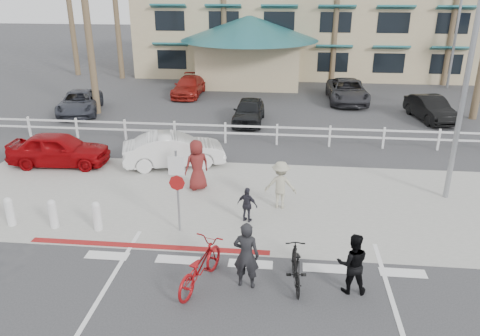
# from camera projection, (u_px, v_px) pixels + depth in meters

# --- Properties ---
(ground) EXTENTS (140.00, 140.00, 0.00)m
(ground) POSITION_uv_depth(u_px,v_px,m) (249.00, 278.00, 12.05)
(ground) COLOR #333335
(bike_path) EXTENTS (12.00, 16.00, 0.01)m
(bike_path) POSITION_uv_depth(u_px,v_px,m) (241.00, 331.00, 10.21)
(bike_path) COLOR #333335
(bike_path) RESTS_ON ground
(sidewalk_plaza) EXTENTS (22.00, 7.00, 0.01)m
(sidewalk_plaza) POSITION_uv_depth(u_px,v_px,m) (260.00, 201.00, 16.20)
(sidewalk_plaza) COLOR gray
(sidewalk_plaza) RESTS_ON ground
(cross_street) EXTENTS (40.00, 5.00, 0.01)m
(cross_street) POSITION_uv_depth(u_px,v_px,m) (266.00, 160.00, 19.89)
(cross_street) COLOR #333335
(cross_street) RESTS_ON ground
(parking_lot) EXTENTS (50.00, 16.00, 0.01)m
(parking_lot) POSITION_uv_depth(u_px,v_px,m) (274.00, 105.00, 28.65)
(parking_lot) COLOR #333335
(parking_lot) RESTS_ON ground
(curb_red) EXTENTS (7.00, 0.25, 0.02)m
(curb_red) POSITION_uv_depth(u_px,v_px,m) (148.00, 246.00, 13.44)
(curb_red) COLOR maroon
(curb_red) RESTS_ON ground
(rail_fence) EXTENTS (29.40, 0.16, 1.00)m
(rail_fence) POSITION_uv_depth(u_px,v_px,m) (279.00, 135.00, 21.50)
(rail_fence) COLOR silver
(rail_fence) RESTS_ON ground
(sign_post) EXTENTS (0.50, 0.10, 2.90)m
(sign_post) POSITION_uv_depth(u_px,v_px,m) (178.00, 187.00, 13.76)
(sign_post) COLOR gray
(sign_post) RESTS_ON ground
(bollard_0) EXTENTS (0.26, 0.26, 0.95)m
(bollard_0) POSITION_uv_depth(u_px,v_px,m) (97.00, 216.00, 14.18)
(bollard_0) COLOR silver
(bollard_0) RESTS_ON ground
(bollard_1) EXTENTS (0.26, 0.26, 0.95)m
(bollard_1) POSITION_uv_depth(u_px,v_px,m) (53.00, 214.00, 14.31)
(bollard_1) COLOR silver
(bollard_1) RESTS_ON ground
(bollard_2) EXTENTS (0.26, 0.26, 0.95)m
(bollard_2) POSITION_uv_depth(u_px,v_px,m) (10.00, 212.00, 14.45)
(bollard_2) COLOR silver
(bollard_2) RESTS_ON ground
(streetlight_0) EXTENTS (0.60, 2.00, 9.00)m
(streetlight_0) POSITION_uv_depth(u_px,v_px,m) (469.00, 69.00, 14.81)
(streetlight_0) COLOR gray
(streetlight_0) RESTS_ON ground
(streetlight_1) EXTENTS (0.60, 2.00, 9.50)m
(streetlight_1) POSITION_uv_depth(u_px,v_px,m) (459.00, 18.00, 31.25)
(streetlight_1) COLOR gray
(streetlight_1) RESTS_ON ground
(palm_10) EXTENTS (4.00, 4.00, 12.00)m
(palm_10) POSITION_uv_depth(u_px,v_px,m) (85.00, 2.00, 24.59)
(palm_10) COLOR black
(palm_10) RESTS_ON ground
(bike_red) EXTENTS (1.35, 2.24, 1.11)m
(bike_red) POSITION_uv_depth(u_px,v_px,m) (200.00, 266.00, 11.57)
(bike_red) COLOR maroon
(bike_red) RESTS_ON ground
(rider_red) EXTENTS (0.69, 0.50, 1.77)m
(rider_red) POSITION_uv_depth(u_px,v_px,m) (246.00, 255.00, 11.41)
(rider_red) COLOR black
(rider_red) RESTS_ON ground
(bike_black) EXTENTS (0.64, 1.78, 1.05)m
(bike_black) POSITION_uv_depth(u_px,v_px,m) (296.00, 267.00, 11.60)
(bike_black) COLOR black
(bike_black) RESTS_ON ground
(rider_black) EXTENTS (0.77, 0.61, 1.58)m
(rider_black) POSITION_uv_depth(u_px,v_px,m) (352.00, 264.00, 11.25)
(rider_black) COLOR black
(rider_black) RESTS_ON ground
(pedestrian_a) EXTENTS (1.09, 0.66, 1.64)m
(pedestrian_a) POSITION_uv_depth(u_px,v_px,m) (281.00, 185.00, 15.47)
(pedestrian_a) COLOR #A7A28A
(pedestrian_a) RESTS_ON ground
(pedestrian_child) EXTENTS (0.74, 0.51, 1.16)m
(pedestrian_child) POSITION_uv_depth(u_px,v_px,m) (247.00, 205.00, 14.63)
(pedestrian_child) COLOR #24232B
(pedestrian_child) RESTS_ON ground
(pedestrian_b) EXTENTS (1.09, 1.01, 1.87)m
(pedestrian_b) POSITION_uv_depth(u_px,v_px,m) (197.00, 165.00, 16.81)
(pedestrian_b) COLOR maroon
(pedestrian_b) RESTS_ON ground
(car_white_sedan) EXTENTS (4.33, 2.59, 1.35)m
(car_white_sedan) POSITION_uv_depth(u_px,v_px,m) (174.00, 150.00, 19.07)
(car_white_sedan) COLOR silver
(car_white_sedan) RESTS_ON ground
(car_red_compact) EXTENTS (4.11, 1.83, 1.38)m
(car_red_compact) POSITION_uv_depth(u_px,v_px,m) (59.00, 149.00, 19.12)
(car_red_compact) COLOR #880307
(car_red_compact) RESTS_ON ground
(lot_car_0) EXTENTS (3.08, 4.87, 1.25)m
(lot_car_0) POSITION_uv_depth(u_px,v_px,m) (80.00, 102.00, 26.59)
(lot_car_0) COLOR #2D2F39
(lot_car_0) RESTS_ON ground
(lot_car_2) EXTENTS (1.60, 3.80, 1.28)m
(lot_car_2) POSITION_uv_depth(u_px,v_px,m) (249.00, 111.00, 24.81)
(lot_car_2) COLOR black
(lot_car_2) RESTS_ON ground
(lot_car_3) EXTENTS (2.14, 4.14, 1.30)m
(lot_car_3) POSITION_uv_depth(u_px,v_px,m) (430.00, 108.00, 25.26)
(lot_car_3) COLOR black
(lot_car_3) RESTS_ON ground
(lot_car_4) EXTENTS (1.79, 4.23, 1.22)m
(lot_car_4) POSITION_uv_depth(u_px,v_px,m) (189.00, 86.00, 30.64)
(lot_car_4) COLOR maroon
(lot_car_4) RESTS_ON ground
(lot_car_5) EXTENTS (2.36, 5.00, 1.38)m
(lot_car_5) POSITION_uv_depth(u_px,v_px,m) (347.00, 91.00, 29.04)
(lot_car_5) COLOR #29292E
(lot_car_5) RESTS_ON ground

